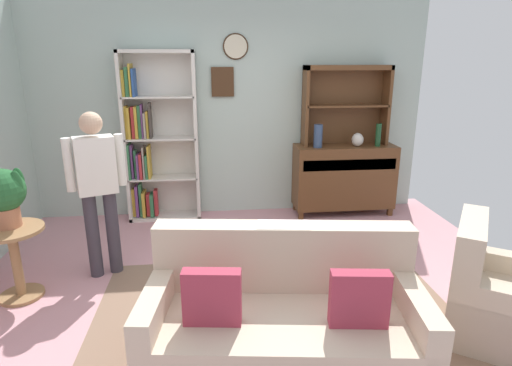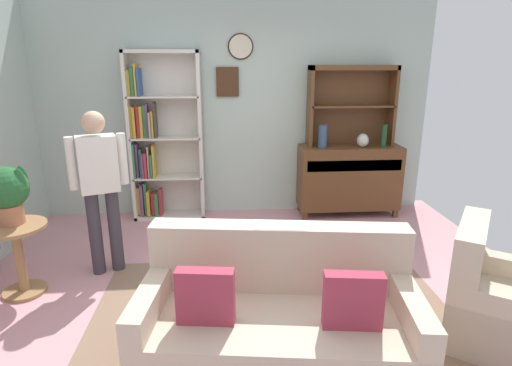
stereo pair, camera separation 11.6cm
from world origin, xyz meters
name	(u,v)px [view 1 (the left image)]	position (x,y,z in m)	size (l,w,h in m)	color
ground_plane	(247,292)	(0.00, 0.00, -0.01)	(5.40, 4.60, 0.02)	#C68C93
wall_back	(232,107)	(0.00, 2.13, 1.41)	(5.00, 0.09, 2.80)	#ADC1B7
area_rug	(274,308)	(0.20, -0.30, 0.00)	(2.93, 1.81, 0.01)	#846651
bookshelf	(155,142)	(-0.98, 1.94, 1.00)	(0.90, 0.30, 2.10)	silver
sideboard	(344,176)	(1.45, 1.86, 0.51)	(1.30, 0.45, 0.92)	brown
sideboard_hutch	(346,94)	(1.45, 1.97, 1.56)	(1.10, 0.26, 1.00)	brown
vase_tall	(318,136)	(1.06, 1.78, 1.06)	(0.11, 0.11, 0.29)	#33476B
vase_round	(358,140)	(1.58, 1.79, 1.01)	(0.15, 0.15, 0.17)	beige
bottle_wine	(378,135)	(1.84, 1.77, 1.07)	(0.07, 0.07, 0.29)	#194223
couch_floral	(283,322)	(0.16, -0.93, 0.31)	(1.90, 1.08, 0.90)	beige
armchair_floral	(501,301)	(1.80, -0.83, 0.29)	(1.07, 1.06, 0.88)	beige
plant_stand	(15,255)	(-1.97, 0.13, 0.40)	(0.52, 0.52, 0.64)	#997047
potted_plant_large	(3,194)	(-2.00, 0.18, 0.94)	(0.36, 0.36, 0.50)	#AD6B4C
person_reading	(97,183)	(-1.33, 0.48, 0.91)	(0.52, 0.31, 1.56)	#38333D
coffee_table	(298,256)	(0.44, -0.07, 0.35)	(0.80, 0.50, 0.42)	brown
book_stack	(313,244)	(0.58, -0.03, 0.44)	(0.19, 0.16, 0.04)	#337247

